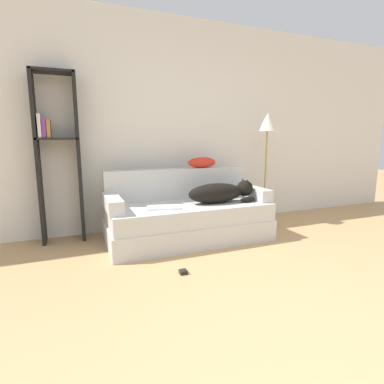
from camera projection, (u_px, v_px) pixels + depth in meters
The scene contains 11 objects.
wall_back at pixel (165, 125), 3.92m from camera, with size 8.16×0.06×2.70m.
couch at pixel (189, 222), 3.49m from camera, with size 1.86×0.83×0.44m.
couch_backrest at pixel (179, 183), 3.74m from camera, with size 1.82×0.15×0.37m.
couch_arm_left at pixel (113, 203), 3.12m from camera, with size 0.15×0.64×0.14m.
couch_arm_right at pixel (253, 193), 3.75m from camera, with size 0.15×0.64×0.14m.
dog at pixel (221, 192), 3.49m from camera, with size 0.82×0.28×0.27m.
laptop at pixel (163, 207), 3.22m from camera, with size 0.39×0.28×0.02m.
throw_pillow at pixel (202, 162), 3.80m from camera, with size 0.38×0.16×0.13m.
bookshelf at pixel (57, 150), 3.32m from camera, with size 0.46×0.26×1.89m.
floor_lamp at pixel (267, 135), 4.03m from camera, with size 0.26×0.26×1.51m.
power_adapter at pixel (183, 272), 2.63m from camera, with size 0.06×0.06×0.04m.
Camera 1 is at (-1.16, -0.89, 1.17)m, focal length 28.00 mm.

